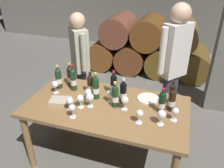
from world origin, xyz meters
TOP-DOWN VIEW (x-y plane):
  - ground_plane at (0.00, 0.00)m, footprint 14.00×14.00m
  - barrel_stack at (-0.00, 2.60)m, footprint 2.49×0.90m
  - dining_table at (0.00, 0.00)m, footprint 1.70×0.90m
  - wine_bottle_0 at (0.09, 0.02)m, footprint 0.07×0.07m
  - wine_bottle_1 at (0.66, 0.12)m, footprint 0.07×0.07m
  - wine_bottle_2 at (0.01, 0.24)m, footprint 0.07×0.07m
  - wine_bottle_3 at (0.15, 0.11)m, footprint 0.07×0.07m
  - wine_bottle_4 at (0.57, 0.05)m, footprint 0.07×0.07m
  - wine_bottle_5 at (-0.15, 0.10)m, footprint 0.07×0.07m
  - wine_bottle_6 at (-0.24, 0.17)m, footprint 0.07×0.07m
  - wine_bottle_7 at (0.65, 0.24)m, footprint 0.07×0.07m
  - wine_bottle_8 at (-0.47, 0.19)m, footprint 0.07×0.07m
  - wine_bottle_9 at (-0.55, 0.27)m, footprint 0.07×0.07m
  - wine_bottle_10 at (-0.66, 0.18)m, footprint 0.07×0.07m
  - wine_glass_0 at (-0.21, 0.01)m, footprint 0.08×0.08m
  - wine_glass_1 at (-0.15, -0.08)m, footprint 0.08×0.08m
  - wine_glass_2 at (0.39, -0.18)m, footprint 0.07×0.07m
  - wine_glass_3 at (0.59, -0.14)m, footprint 0.08×0.08m
  - wine_glass_4 at (-0.32, -0.20)m, footprint 0.08×0.08m
  - wine_glass_5 at (0.02, 0.07)m, footprint 0.07×0.07m
  - wine_glass_6 at (-0.24, -0.30)m, footprint 0.07×0.07m
  - wine_glass_7 at (0.70, -0.04)m, footprint 0.07×0.07m
  - wine_glass_8 at (-0.24, -0.12)m, footprint 0.08×0.08m
  - wine_glass_9 at (0.21, -0.01)m, footprint 0.08×0.08m
  - wine_glass_10 at (-0.63, 0.06)m, footprint 0.08×0.08m
  - tasting_notebook at (-0.49, -0.09)m, footprint 0.25×0.21m
  - serving_plate at (0.40, 0.25)m, footprint 0.24×0.24m
  - sommelier_presenting at (0.60, 0.75)m, footprint 0.34×0.40m
  - taster_seated_left at (-0.63, 0.72)m, footprint 0.35×0.39m

SIDE VIEW (x-z plane):
  - ground_plane at x=0.00m, z-range 0.00..0.00m
  - barrel_stack at x=0.00m, z-range -0.04..1.11m
  - dining_table at x=0.00m, z-range 0.29..1.05m
  - serving_plate at x=0.40m, z-range 0.76..0.77m
  - tasting_notebook at x=-0.49m, z-range 0.76..0.79m
  - wine_glass_7 at x=0.70m, z-range 0.79..0.93m
  - wine_glass_6 at x=-0.24m, z-range 0.79..0.93m
  - wine_glass_5 at x=0.02m, z-range 0.79..0.93m
  - wine_glass_2 at x=0.39m, z-range 0.79..0.94m
  - wine_glass_8 at x=-0.24m, z-range 0.79..0.94m
  - wine_glass_4 at x=-0.32m, z-range 0.79..0.94m
  - wine_glass_0 at x=-0.21m, z-range 0.79..0.94m
  - wine_glass_9 at x=0.21m, z-range 0.79..0.94m
  - wine_glass_10 at x=-0.63m, z-range 0.79..0.95m
  - wine_glass_1 at x=-0.15m, z-range 0.79..0.95m
  - wine_glass_3 at x=0.59m, z-range 0.79..0.95m
  - wine_bottle_6 at x=-0.24m, z-range 0.74..1.02m
  - wine_bottle_7 at x=0.65m, z-range 0.74..1.02m
  - wine_bottle_4 at x=0.57m, z-range 0.74..1.02m
  - wine_bottle_1 at x=0.66m, z-range 0.74..1.02m
  - wine_bottle_3 at x=0.15m, z-range 0.74..1.02m
  - wine_bottle_0 at x=0.09m, z-range 0.74..1.03m
  - wine_bottle_10 at x=-0.66m, z-range 0.74..1.03m
  - wine_bottle_2 at x=0.01m, z-range 0.74..1.04m
  - wine_bottle_9 at x=-0.55m, z-range 0.74..1.04m
  - wine_bottle_5 at x=-0.15m, z-range 0.74..1.05m
  - wine_bottle_8 at x=-0.47m, z-range 0.74..1.06m
  - taster_seated_left at x=-0.63m, z-range 0.15..1.69m
  - sommelier_presenting at x=0.60m, z-range 0.19..1.90m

